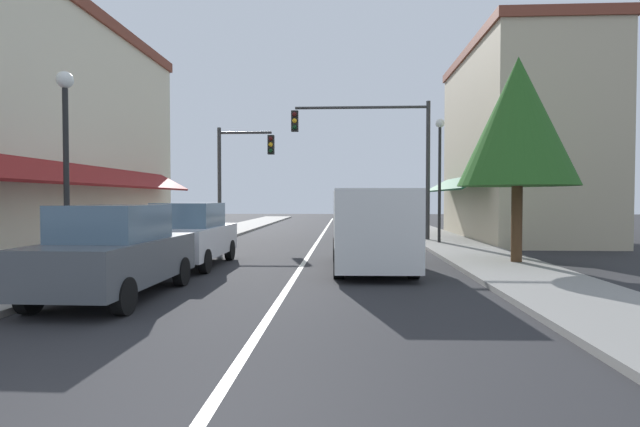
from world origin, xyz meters
name	(u,v)px	position (x,y,z in m)	size (l,w,h in m)	color
ground_plane	(317,242)	(0.00, 18.00, 0.00)	(80.00, 80.00, 0.00)	#28282B
sidewalk_left	(192,240)	(-5.50, 18.00, 0.06)	(2.60, 56.00, 0.12)	gray
sidewalk_right	(446,242)	(5.50, 18.00, 0.06)	(2.60, 56.00, 0.12)	gray
lane_center_stripe	(317,242)	(0.00, 18.00, 0.00)	(0.14, 52.00, 0.01)	silver
storefront_left_block	(18,132)	(-9.19, 12.00, 4.03)	(6.10, 14.20, 8.06)	beige
storefront_right_block	(518,144)	(9.18, 20.00, 4.41)	(6.08, 10.20, 8.83)	#BCAD8E
parked_car_nearest_left	(115,252)	(-3.13, 5.85, 0.88)	(1.82, 4.12, 1.77)	#4C5156
parked_car_second_left	(190,235)	(-3.11, 10.30, 0.88)	(1.79, 4.10, 1.77)	silver
van_in_lane	(371,226)	(1.90, 9.97, 1.15)	(2.11, 5.23, 2.12)	silver
traffic_signal_mast_arm	(381,145)	(2.76, 18.34, 4.22)	(6.03, 0.50, 6.12)	#333333
traffic_signal_left_corner	(238,166)	(-3.89, 19.98, 3.47)	(2.76, 0.50, 5.28)	#333333
street_lamp_left_near	(66,141)	(-4.83, 7.17, 3.14)	(0.36, 0.36, 4.63)	black
street_lamp_right_mid	(440,161)	(5.02, 16.91, 3.41)	(0.36, 0.36, 5.11)	black
tree_right_near	(518,122)	(6.03, 10.84, 4.03)	(3.27, 3.27, 5.85)	#4C331E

